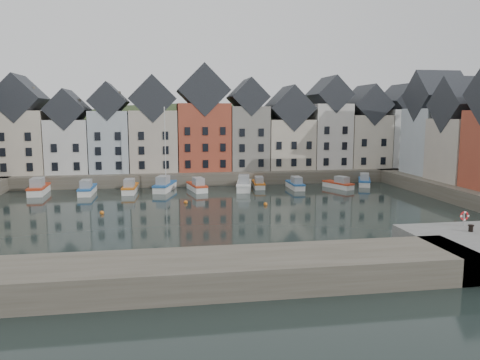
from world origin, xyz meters
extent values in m
plane|color=black|center=(0.00, 0.00, 0.00)|extent=(260.00, 260.00, 0.00)
cube|color=#4A4538|center=(0.00, 30.00, 1.00)|extent=(90.00, 16.00, 2.00)
cube|color=#4A4538|center=(-10.00, -22.00, 1.00)|extent=(50.00, 6.00, 2.00)
ellipsoid|color=#203118|center=(0.00, 56.00, -18.00)|extent=(153.60, 70.40, 64.00)
sphere|color=black|center=(-13.94, 50.93, 8.70)|extent=(5.77, 5.77, 5.77)
sphere|color=black|center=(24.86, 60.75, 8.12)|extent=(5.27, 5.27, 5.27)
sphere|color=black|center=(31.82, 54.20, 7.88)|extent=(5.07, 5.07, 5.07)
sphere|color=black|center=(14.28, 55.19, 7.82)|extent=(5.01, 5.01, 5.01)
sphere|color=black|center=(-37.67, 56.61, 6.57)|extent=(3.94, 3.94, 3.94)
sphere|color=black|center=(28.33, 60.25, 8.05)|extent=(5.21, 5.21, 5.21)
sphere|color=black|center=(1.99, 58.64, 8.32)|extent=(5.45, 5.45, 5.45)
sphere|color=black|center=(37.80, 48.31, 7.21)|extent=(4.49, 4.49, 4.49)
cube|color=beige|center=(-29.17, 28.00, 7.04)|extent=(7.67, 8.00, 10.07)
cube|color=black|center=(-29.17, 28.00, 13.97)|extent=(7.67, 8.16, 7.67)
cube|color=silver|center=(-21.90, 28.00, 6.30)|extent=(6.56, 8.00, 8.61)
cube|color=black|center=(-21.90, 28.00, 12.23)|extent=(6.56, 8.16, 6.56)
cube|color=#AAB5BD|center=(-15.37, 28.00, 7.01)|extent=(6.20, 8.00, 10.02)
cube|color=black|center=(-15.37, 28.00, 13.55)|extent=(6.20, 8.16, 6.20)
cube|color=#B3A898|center=(-8.27, 28.00, 7.04)|extent=(7.70, 8.00, 10.08)
cube|color=black|center=(-8.27, 28.00, 13.98)|extent=(7.70, 8.16, 7.70)
cube|color=#A1422E|center=(0.07, 28.00, 7.64)|extent=(8.69, 8.00, 11.28)
cube|color=black|center=(0.07, 28.00, 15.43)|extent=(8.69, 8.16, 8.69)
cube|color=gray|center=(7.78, 28.00, 7.39)|extent=(6.43, 8.00, 10.78)
cube|color=black|center=(7.78, 28.00, 14.37)|extent=(6.43, 8.16, 6.43)
cube|color=beige|center=(15.08, 28.00, 6.28)|extent=(7.88, 8.00, 8.56)
cube|color=black|center=(15.08, 28.00, 12.51)|extent=(7.88, 8.16, 7.88)
cube|color=beige|center=(22.42, 28.00, 7.64)|extent=(6.50, 8.00, 11.27)
cube|color=black|center=(22.42, 28.00, 14.88)|extent=(6.50, 8.16, 6.50)
cube|color=beige|center=(29.43, 28.00, 6.66)|extent=(7.23, 8.00, 9.32)
cube|color=black|center=(29.43, 28.00, 13.11)|extent=(7.23, 8.16, 7.23)
cube|color=silver|center=(36.28, 28.00, 7.16)|extent=(6.18, 8.00, 10.32)
cube|color=black|center=(36.28, 28.00, 13.85)|extent=(6.18, 8.16, 6.18)
cube|color=#AAB5BD|center=(36.00, 16.26, 7.19)|extent=(7.47, 8.00, 10.38)
cube|color=black|center=(36.00, 16.26, 14.36)|extent=(7.62, 8.00, 8.00)
cube|color=#B3A898|center=(36.00, 8.26, 6.44)|extent=(8.14, 8.00, 8.89)
cube|color=black|center=(36.00, 8.26, 12.87)|extent=(8.30, 8.00, 8.00)
sphere|color=#C76217|center=(-4.00, 8.00, 0.15)|extent=(0.50, 0.50, 0.50)
sphere|color=#C76217|center=(6.00, 5.00, 0.15)|extent=(0.50, 0.50, 0.50)
sphere|color=#C76217|center=(-14.00, 3.00, 0.15)|extent=(0.50, 0.50, 0.50)
cube|color=silver|center=(-24.82, 19.08, 0.40)|extent=(2.32, 6.91, 1.25)
cube|color=#B43619|center=(-24.82, 19.08, 1.08)|extent=(2.44, 7.05, 0.28)
cube|color=gray|center=(-24.78, 18.06, 1.77)|extent=(1.70, 2.80, 1.37)
cube|color=silver|center=(-17.83, 17.66, 0.36)|extent=(1.86, 6.11, 1.12)
cube|color=#215699|center=(-17.83, 17.66, 0.97)|extent=(1.96, 6.23, 0.25)
cube|color=gray|center=(-17.84, 16.75, 1.58)|extent=(1.44, 2.45, 1.22)
cube|color=silver|center=(-11.74, 17.90, 0.35)|extent=(2.08, 6.08, 1.10)
cube|color=#C76217|center=(-11.74, 17.90, 0.95)|extent=(2.19, 6.21, 0.25)
cube|color=gray|center=(-11.78, 17.00, 1.55)|extent=(1.51, 2.47, 1.20)
cube|color=silver|center=(-6.63, 18.76, 0.38)|extent=(3.66, 6.88, 1.21)
cube|color=#215699|center=(-6.63, 18.76, 1.04)|extent=(3.80, 7.04, 0.27)
cube|color=gray|center=(-6.89, 17.81, 1.70)|extent=(2.19, 2.95, 1.32)
cylinder|color=silver|center=(-6.45, 19.40, 6.60)|extent=(0.15, 0.15, 12.09)
cube|color=silver|center=(-1.83, 17.92, 0.34)|extent=(2.86, 6.13, 1.08)
cube|color=#B43619|center=(-1.83, 17.92, 0.93)|extent=(2.98, 6.26, 0.25)
cube|color=gray|center=(-1.67, 17.05, 1.52)|extent=(1.80, 2.58, 1.18)
cube|color=silver|center=(5.38, 17.49, 0.39)|extent=(3.33, 7.03, 1.24)
cube|color=silver|center=(5.38, 17.49, 1.07)|extent=(3.47, 7.18, 0.28)
cube|color=gray|center=(5.18, 16.49, 1.75)|extent=(2.08, 2.96, 1.35)
cube|color=silver|center=(7.99, 19.25, 0.31)|extent=(2.07, 5.37, 0.96)
cube|color=#C76217|center=(7.99, 19.25, 0.83)|extent=(2.17, 5.48, 0.22)
cube|color=gray|center=(7.91, 18.47, 1.35)|extent=(1.42, 2.20, 1.05)
cube|color=silver|center=(13.45, 17.39, 0.33)|extent=(1.72, 5.59, 1.02)
cube|color=#215699|center=(13.45, 17.39, 0.88)|extent=(1.82, 5.70, 0.23)
cube|color=gray|center=(13.44, 16.56, 1.44)|extent=(1.32, 2.24, 1.11)
cube|color=silver|center=(20.24, 16.72, 0.32)|extent=(3.58, 5.65, 1.00)
cube|color=#B43619|center=(20.24, 16.72, 0.86)|extent=(3.71, 5.79, 0.23)
cube|color=gray|center=(20.55, 15.97, 1.41)|extent=(2.00, 2.50, 1.09)
cube|color=silver|center=(25.59, 18.89, 0.34)|extent=(3.87, 5.98, 1.06)
cube|color=#215699|center=(25.59, 18.89, 0.91)|extent=(4.00, 6.13, 0.24)
cube|color=gray|center=(25.25, 18.10, 1.49)|extent=(2.15, 2.65, 1.15)
cylinder|color=black|center=(18.19, -18.35, 2.25)|extent=(0.36, 0.36, 0.50)
cylinder|color=black|center=(18.19, -18.35, 2.52)|extent=(0.48, 0.48, 0.08)
cube|color=gray|center=(18.81, -16.50, 2.55)|extent=(0.10, 0.10, 1.10)
torus|color=red|center=(18.81, -16.55, 2.90)|extent=(0.80, 0.14, 0.80)
camera|label=1|loc=(-6.74, -52.38, 11.71)|focal=35.00mm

